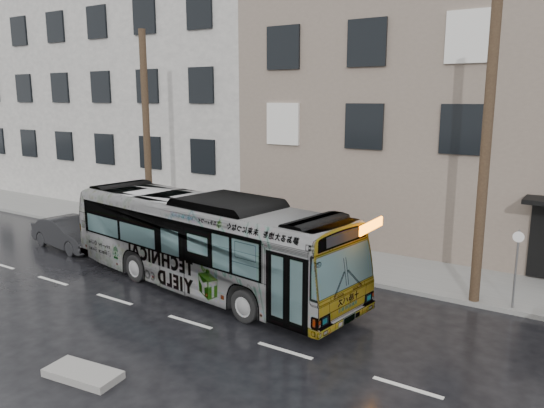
{
  "coord_description": "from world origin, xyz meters",
  "views": [
    {
      "loc": [
        9.74,
        -13.11,
        6.3
      ],
      "look_at": [
        -0.46,
        2.5,
        2.57
      ],
      "focal_mm": 35.0,
      "sensor_mm": 36.0,
      "label": 1
    }
  ],
  "objects": [
    {
      "name": "utility_pole_rear",
      "position": [
        -7.5,
        3.3,
        4.65
      ],
      "size": [
        0.3,
        0.3,
        9.0
      ],
      "primitive_type": "cylinder",
      "color": "#463523",
      "rests_on": "sidewalk"
    },
    {
      "name": "slush_pile",
      "position": [
        0.01,
        -6.15,
        0.09
      ],
      "size": [
        1.89,
        1.02,
        0.18
      ],
      "primitive_type": "cube",
      "rotation": [
        0.0,
        0.0,
        0.13
      ],
      "color": "gray",
      "rests_on": "ground"
    },
    {
      "name": "bus",
      "position": [
        -1.51,
        -0.02,
        1.6
      ],
      "size": [
        11.74,
        4.21,
        3.2
      ],
      "primitive_type": "imported",
      "rotation": [
        0.0,
        0.0,
        1.44
      ],
      "color": "#B2B2B2",
      "rests_on": "ground"
    },
    {
      "name": "building_taupe",
      "position": [
        5.0,
        12.7,
        5.5
      ],
      "size": [
        20.0,
        12.0,
        11.0
      ],
      "primitive_type": "cube",
      "color": "gray",
      "rests_on": "ground"
    },
    {
      "name": "sidewalk",
      "position": [
        0.0,
        4.9,
        0.07
      ],
      "size": [
        90.0,
        3.6,
        0.15
      ],
      "primitive_type": "cube",
      "color": "gray",
      "rests_on": "ground"
    },
    {
      "name": "dark_sedan",
      "position": [
        -9.44,
        0.46,
        0.66
      ],
      "size": [
        4.16,
        1.88,
        1.32
      ],
      "primitive_type": "imported",
      "rotation": [
        0.0,
        0.0,
        1.45
      ],
      "color": "black",
      "rests_on": "ground"
    },
    {
      "name": "utility_pole_front",
      "position": [
        6.5,
        3.3,
        4.65
      ],
      "size": [
        0.3,
        0.3,
        9.0
      ],
      "primitive_type": "cylinder",
      "color": "#463523",
      "rests_on": "sidewalk"
    },
    {
      "name": "building_grey",
      "position": [
        -18.0,
        14.2,
        8.0
      ],
      "size": [
        26.0,
        15.0,
        16.0
      ],
      "primitive_type": "cube",
      "color": "beige",
      "rests_on": "ground"
    },
    {
      "name": "sign_post",
      "position": [
        7.6,
        3.3,
        1.35
      ],
      "size": [
        0.06,
        0.06,
        2.4
      ],
      "primitive_type": "cylinder",
      "color": "slate",
      "rests_on": "sidewalk"
    },
    {
      "name": "ground",
      "position": [
        0.0,
        0.0,
        0.0
      ],
      "size": [
        120.0,
        120.0,
        0.0
      ],
      "primitive_type": "plane",
      "color": "black",
      "rests_on": "ground"
    }
  ]
}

